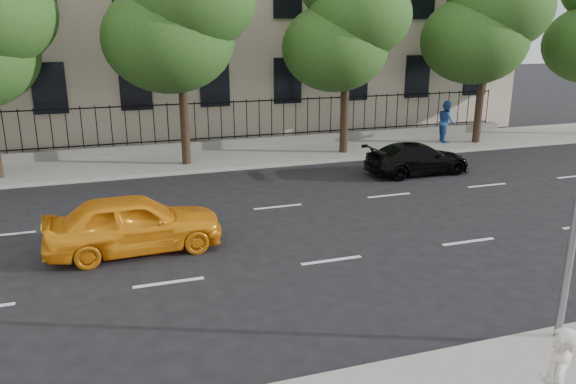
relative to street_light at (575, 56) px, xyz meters
The scene contains 11 objects.
ground 5.99m from the street_light, 144.73° to the left, with size 120.00×120.00×0.00m, color black.
far_sidewalk 16.75m from the street_light, 99.01° to the left, with size 60.00×4.00×0.15m, color gray.
lane_markings 8.67m from the street_light, 110.98° to the left, with size 49.60×4.62×0.01m, color silver, non-canonical shape.
iron_fence 18.21m from the street_light, 98.14° to the left, with size 30.00×0.50×2.20m.
street_light is the anchor object (origin of this frame).
tree_c 15.82m from the street_light, 106.43° to the left, with size 5.89×5.50×9.80m.
tree_d 15.36m from the street_light, 80.48° to the left, with size 5.34×4.94×8.84m.
tree_e 17.92m from the street_light, 57.77° to the left, with size 5.71×5.31×9.46m.
yellow_taxi 10.54m from the street_light, 137.63° to the left, with size 1.79×4.44×1.51m, color orange.
black_sedan 12.59m from the street_light, 70.41° to the left, with size 1.72×4.23×1.23m, color black.
pedestrian_far 17.96m from the street_light, 62.39° to the left, with size 0.96×0.75×1.98m, color #244D99.
Camera 1 is at (-5.06, -9.40, 5.65)m, focal length 35.00 mm.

